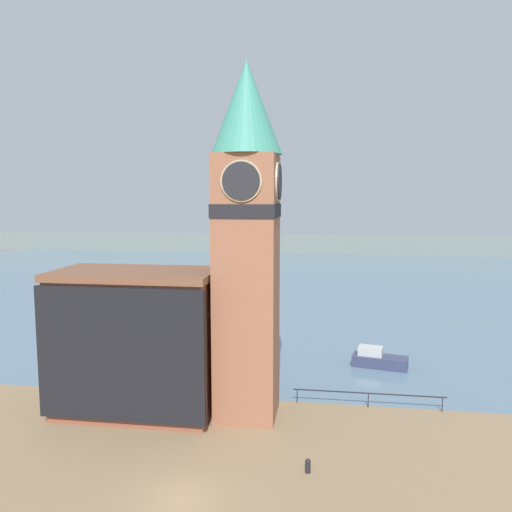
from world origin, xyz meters
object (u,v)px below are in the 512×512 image
(clock_tower, at_px, (247,233))
(boat_near, at_px, (378,359))
(pier_building, at_px, (136,342))
(mooring_bollard_near, at_px, (308,465))

(clock_tower, bearing_deg, boat_near, 49.12)
(boat_near, bearing_deg, clock_tower, -118.85)
(pier_building, bearing_deg, clock_tower, 3.84)
(pier_building, relative_size, boat_near, 2.22)
(pier_building, distance_m, mooring_bollard_near, 14.56)
(pier_building, height_order, mooring_bollard_near, pier_building)
(clock_tower, xyz_separation_m, pier_building, (-7.78, -0.52, -7.65))
(boat_near, distance_m, mooring_bollard_near, 19.19)
(clock_tower, xyz_separation_m, mooring_bollard_near, (4.51, -6.81, -12.29))
(pier_building, relative_size, mooring_bollard_near, 14.05)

